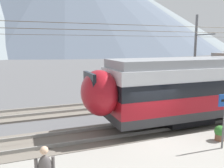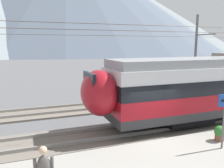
# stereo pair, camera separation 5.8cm
# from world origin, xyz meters

# --- Properties ---
(ground_plane) EXTENTS (400.00, 400.00, 0.00)m
(ground_plane) POSITION_xyz_m (0.00, 0.00, 0.00)
(ground_plane) COLOR #565659
(track_near) EXTENTS (120.00, 3.00, 0.28)m
(track_near) POSITION_xyz_m (0.00, 1.26, 0.07)
(track_near) COLOR #6B6359
(track_near) RESTS_ON ground
(track_far) EXTENTS (120.00, 3.00, 0.28)m
(track_far) POSITION_xyz_m (0.00, 6.58, 0.07)
(track_far) COLOR #6B6359
(track_far) RESTS_ON ground
(catenary_mast_far_side) EXTENTS (38.45, 2.50, 7.32)m
(catenary_mast_far_side) POSITION_xyz_m (9.72, 8.61, 3.83)
(catenary_mast_far_side) COLOR slate
(catenary_mast_far_side) RESTS_ON ground
(potted_plant_platform_edge) EXTENTS (0.50, 0.50, 0.69)m
(potted_plant_platform_edge) POSITION_xyz_m (2.54, -1.77, 0.68)
(potted_plant_platform_edge) COLOR brown
(potted_plant_platform_edge) RESTS_ON platform_slab
(mountain_right_ridge) EXTENTS (206.68, 206.68, 65.52)m
(mountain_right_ridge) POSITION_xyz_m (84.64, 210.65, 32.76)
(mountain_right_ridge) COLOR slate
(mountain_right_ridge) RESTS_ON ground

